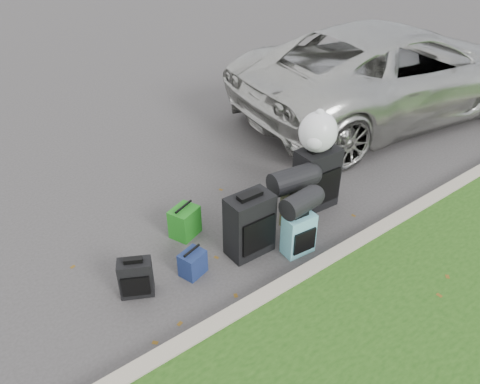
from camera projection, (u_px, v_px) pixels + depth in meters
ground at (256, 232)px, 5.92m from camera, size 120.00×120.00×0.00m
curb at (312, 271)px, 5.22m from camera, size 120.00×0.18×0.15m
suv at (393, 71)px, 8.58m from camera, size 6.38×3.63×1.68m
suitcase_small_black at (136, 278)px, 4.93m from camera, size 0.40×0.34×0.44m
suitcase_large_black_left at (249, 225)px, 5.42m from camera, size 0.55×0.34×0.78m
suitcase_olive at (297, 206)px, 5.95m from camera, size 0.42×0.30×0.53m
suitcase_teal at (298, 234)px, 5.48m from camera, size 0.39×0.25×0.52m
suitcase_large_black_right at (316, 178)px, 6.21m from camera, size 0.59×0.38×0.85m
tote_green at (185, 222)px, 5.79m from camera, size 0.41×0.38×0.38m
tote_navy at (193, 263)px, 5.22m from camera, size 0.32×0.28×0.29m
duffel_left at (292, 180)px, 5.68m from camera, size 0.60×0.38×0.30m
duffel_right at (301, 203)px, 5.33m from camera, size 0.49×0.30×0.26m
trash_bag at (318, 132)px, 5.84m from camera, size 0.50×0.50×0.50m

